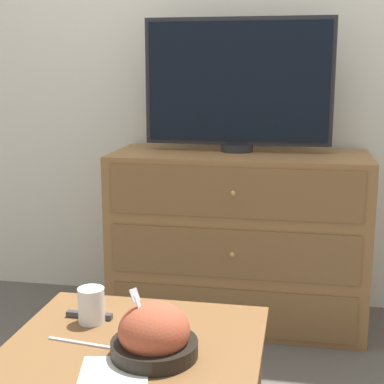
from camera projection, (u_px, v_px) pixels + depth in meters
name	position (u px, v px, depth m)	size (l,w,h in m)	color
ground_plane	(219.00, 296.00, 3.27)	(12.00, 12.00, 0.00)	#56514C
wall_back	(222.00, 57.00, 3.02)	(12.00, 0.05, 2.60)	silver
dresser	(238.00, 238.00, 2.89)	(1.22, 0.52, 0.85)	olive
tv	(238.00, 84.00, 2.79)	(0.90, 0.15, 0.63)	#232328
coffee_table	(134.00, 369.00, 1.67)	(0.72, 0.65, 0.49)	brown
takeout_bowl	(154.00, 336.00, 1.57)	(0.24, 0.24, 0.19)	black
drink_cup	(91.00, 307.00, 1.78)	(0.08, 0.08, 0.11)	white
napkin	(114.00, 373.00, 1.49)	(0.21, 0.21, 0.00)	white
knife	(79.00, 343.00, 1.65)	(0.19, 0.04, 0.01)	silver
remote_control	(89.00, 315.00, 1.82)	(0.15, 0.02, 0.02)	#38383D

